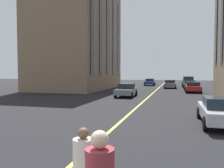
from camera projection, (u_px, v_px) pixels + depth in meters
name	position (u px, v px, depth m)	size (l,w,h in m)	color
lane_centre_line	(145.00, 100.00, 21.61)	(80.00, 0.16, 0.01)	#D8C64C
car_blue_parked_b	(150.00, 82.00, 45.95)	(4.40, 1.95, 1.37)	navy
car_red_near	(193.00, 87.00, 29.80)	(4.40, 1.95, 1.37)	#B21E1E
car_green_oncoming	(188.00, 81.00, 41.60)	(4.70, 2.14, 1.88)	#1E6038
car_grey_far	(126.00, 90.00, 24.39)	(3.90, 1.89, 1.40)	slate
car_silver_trailing	(221.00, 111.00, 11.16)	(4.40, 1.95, 1.37)	#B7BABF
car_grey_parked_a	(170.00, 84.00, 37.99)	(4.40, 1.95, 1.37)	slate
car_green_mid	(190.00, 84.00, 36.42)	(4.40, 1.95, 1.37)	#1E6038
building_left_near	(79.00, 37.00, 36.63)	(17.39, 9.68, 16.64)	#846B51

